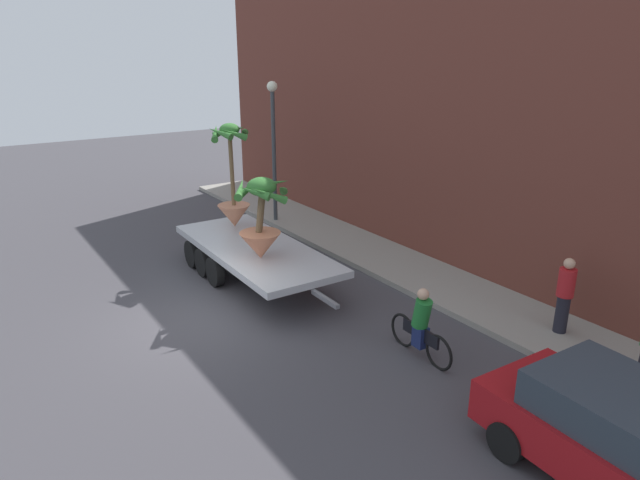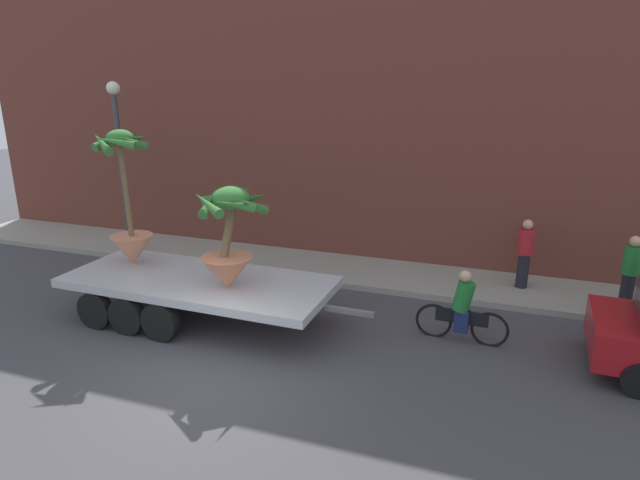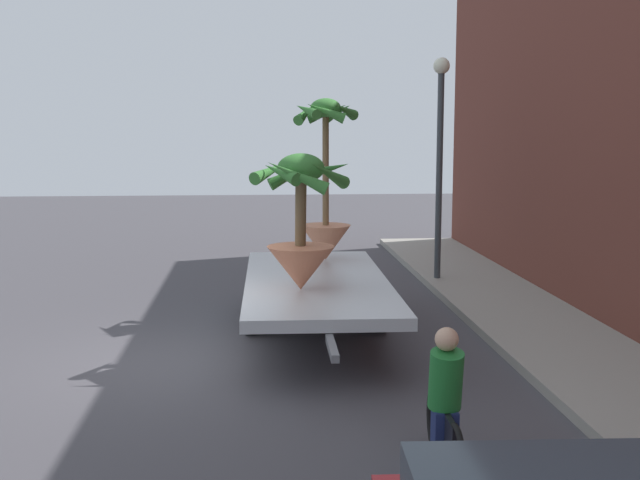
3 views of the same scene
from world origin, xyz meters
name	(u,v)px [view 1 (image 1 of 3)]	position (x,y,z in m)	size (l,w,h in m)	color
ground_plane	(200,321)	(0.00, 0.00, 0.00)	(60.00, 60.00, 0.00)	#423F44
sidewalk	(397,264)	(0.00, 6.10, 0.07)	(24.00, 2.20, 0.15)	gray
building_facade	(449,110)	(0.00, 7.80, 4.37)	(24.00, 1.20, 8.75)	brown
flatbed_trailer	(251,251)	(-1.71, 2.27, 0.76)	(6.81, 2.47, 0.98)	#B7BABF
potted_palm_rear	(233,188)	(-3.36, 2.59, 2.15)	(1.20, 1.27, 3.04)	tan
potted_palm_middle	(261,224)	(-0.50, 1.96, 1.91)	(1.54, 1.60, 2.12)	#C17251
cyclist	(421,327)	(4.00, 3.16, 0.67)	(1.84, 0.36, 1.54)	black
parked_car	(632,444)	(8.39, 2.93, 0.83)	(4.44, 2.14, 1.58)	maroon
pedestrian_far_left	(565,294)	(5.15, 6.23, 1.04)	(0.36, 0.36, 1.71)	black
street_lamp	(273,134)	(-5.66, 5.30, 3.23)	(0.36, 0.36, 4.83)	#383D42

